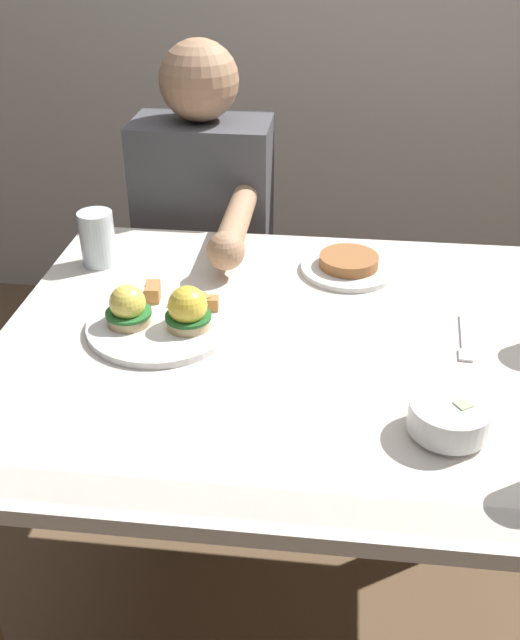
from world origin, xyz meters
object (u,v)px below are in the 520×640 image
at_px(side_plate, 348,265).
at_px(fork, 464,340).
at_px(water_glass_extra, 98,241).
at_px(diner_person, 205,239).
at_px(fruit_bowl, 448,418).
at_px(eggs_benedict_plate, 161,316).
at_px(dining_table, 326,391).

bearing_deg(side_plate, fork, -50.27).
relative_size(water_glass_extra, diner_person, 0.10).
bearing_deg(water_glass_extra, fork, -17.02).
xyz_separation_m(fruit_bowl, fork, (0.06, 0.26, -0.03)).
bearing_deg(fork, water_glass_extra, 162.98).
bearing_deg(fruit_bowl, eggs_benedict_plate, 153.59).
relative_size(dining_table, eggs_benedict_plate, 4.44).
height_order(fork, water_glass_extra, water_glass_extra).
bearing_deg(dining_table, side_plate, 83.87).
bearing_deg(fruit_bowl, fork, 77.03).
distance_m(fruit_bowl, water_glass_extra, 0.84).
bearing_deg(diner_person, water_glass_extra, -115.50).
relative_size(eggs_benedict_plate, diner_person, 0.24).
height_order(water_glass_extra, side_plate, water_glass_extra).
height_order(fruit_bowl, fork, fruit_bowl).
bearing_deg(dining_table, fruit_bowl, -51.62).
distance_m(fork, water_glass_extra, 0.78).
xyz_separation_m(dining_table, fruit_bowl, (0.18, -0.23, 0.14)).
bearing_deg(water_glass_extra, fruit_bowl, -35.62).
height_order(fork, side_plate, side_plate).
distance_m(eggs_benedict_plate, water_glass_extra, 0.31).
bearing_deg(side_plate, diner_person, 139.41).
xyz_separation_m(side_plate, diner_person, (-0.37, 0.32, -0.10)).
distance_m(dining_table, side_plate, 0.31).
height_order(dining_table, water_glass_extra, water_glass_extra).
distance_m(dining_table, diner_person, 0.69).
bearing_deg(fruit_bowl, dining_table, 128.38).
bearing_deg(water_glass_extra, dining_table, -27.47).
xyz_separation_m(eggs_benedict_plate, fork, (0.55, 0.02, -0.02)).
height_order(side_plate, diner_person, diner_person).
distance_m(dining_table, fork, 0.27).
xyz_separation_m(water_glass_extra, diner_person, (0.16, 0.34, -0.14)).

